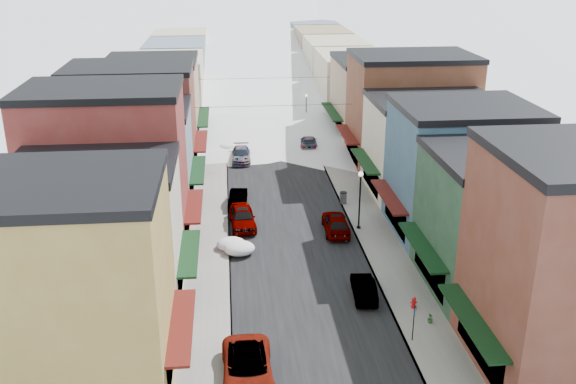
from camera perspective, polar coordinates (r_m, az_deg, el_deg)
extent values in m
cube|color=black|center=(87.84, -2.23, 6.72)|extent=(10.00, 160.00, 0.01)
cube|color=gray|center=(87.71, -6.57, 6.62)|extent=(3.20, 160.00, 0.15)
cube|color=gray|center=(88.44, 2.07, 6.87)|extent=(3.20, 160.00, 0.15)
cube|color=slate|center=(87.69, -5.55, 6.66)|extent=(0.10, 160.00, 0.15)
cube|color=slate|center=(88.25, 1.06, 6.85)|extent=(0.10, 160.00, 0.15)
cube|color=#AA893E|center=(34.21, -19.17, -8.38)|extent=(10.00, 8.50, 11.00)
cube|color=black|center=(31.91, -20.38, 0.69)|extent=(10.20, 8.70, 0.50)
cube|color=#52120E|center=(34.46, -9.45, -11.62)|extent=(1.20, 7.22, 0.15)
cube|color=beige|center=(42.06, -16.53, -3.95)|extent=(10.00, 8.00, 9.00)
cube|color=black|center=(40.36, -17.22, 2.19)|extent=(10.20, 8.20, 0.50)
cube|color=black|center=(41.87, -8.78, -5.36)|extent=(1.20, 6.80, 0.15)
cube|color=maroon|center=(48.91, -15.67, 1.57)|extent=(11.00, 8.00, 12.00)
cube|color=black|center=(47.29, -16.41, 8.73)|extent=(11.20, 8.20, 0.50)
cube|color=#52120E|center=(49.16, -8.35, -1.24)|extent=(1.20, 6.80, 0.15)
cube|color=gray|center=(57.34, -13.67, 2.75)|extent=(10.00, 9.00, 8.50)
cube|color=black|center=(56.14, -14.06, 7.11)|extent=(10.20, 9.20, 0.50)
cube|color=black|center=(57.12, -8.02, 1.97)|extent=(1.20, 7.65, 0.15)
cube|color=maroon|center=(65.76, -13.62, 5.98)|extent=(12.00, 9.00, 10.50)
cube|color=black|center=(64.62, -14.04, 10.69)|extent=(12.20, 9.20, 0.50)
cube|color=#52120E|center=(65.70, -7.75, 4.51)|extent=(1.20, 7.65, 0.15)
cube|color=#A08469|center=(75.39, -11.87, 7.61)|extent=(10.00, 11.00, 9.50)
cube|color=black|center=(74.43, -12.16, 11.35)|extent=(10.20, 11.20, 0.50)
cube|color=black|center=(75.34, -7.53, 6.65)|extent=(1.20, 9.35, 0.15)
cube|color=black|center=(35.75, 16.02, -10.91)|extent=(1.20, 7.65, 0.15)
cube|color=#20432C|center=(44.59, 18.85, -2.77)|extent=(10.00, 9.00, 9.00)
cube|color=black|center=(42.99, 19.58, 3.04)|extent=(10.20, 9.20, 0.50)
cube|color=black|center=(43.16, 11.82, -4.74)|extent=(1.20, 7.65, 0.15)
cube|color=#325973|center=(52.14, 15.03, 1.66)|extent=(10.00, 9.00, 10.00)
cube|color=black|center=(50.71, 15.59, 7.27)|extent=(10.20, 9.20, 0.50)
cube|color=#52120E|center=(51.09, 8.94, -0.40)|extent=(1.20, 7.65, 0.15)
cube|color=#EFE3C1|center=(60.59, 12.55, 3.82)|extent=(11.00, 9.00, 8.50)
cube|color=black|center=(59.46, 12.89, 7.96)|extent=(11.20, 9.20, 0.50)
cube|color=black|center=(59.33, 6.85, 2.75)|extent=(1.20, 7.65, 0.15)
cube|color=brown|center=(68.70, 10.79, 7.04)|extent=(12.00, 9.00, 11.00)
cube|color=black|center=(67.58, 11.13, 11.78)|extent=(12.20, 9.20, 0.50)
cube|color=#52120E|center=(67.76, 5.27, 5.12)|extent=(1.20, 7.65, 0.15)
cube|color=#9C7E66|center=(78.08, 8.03, 8.11)|extent=(10.00, 11.00, 9.00)
cube|color=black|center=(77.17, 8.21, 11.55)|extent=(10.20, 11.20, 0.50)
cube|color=black|center=(77.27, 3.91, 7.14)|extent=(1.20, 9.35, 0.15)
cube|color=gray|center=(89.10, -10.51, 9.23)|extent=(9.00, 13.00, 8.00)
cube|color=gray|center=(90.45, 5.69, 9.65)|extent=(9.00, 13.00, 8.00)
cube|color=gray|center=(102.82, -9.92, 10.80)|extent=(9.00, 13.00, 8.00)
cube|color=gray|center=(103.99, 4.21, 11.17)|extent=(9.00, 13.00, 8.00)
cube|color=gray|center=(116.60, -9.46, 12.01)|extent=(9.00, 13.00, 8.00)
cube|color=gray|center=(117.64, 3.06, 12.33)|extent=(9.00, 13.00, 8.00)
cube|color=gray|center=(130.43, -9.10, 12.96)|extent=(9.00, 13.00, 8.00)
cube|color=gray|center=(131.36, 2.14, 13.25)|extent=(9.00, 13.00, 8.00)
cylinder|color=black|center=(66.98, -1.26, 7.67)|extent=(16.40, 0.04, 0.04)
cylinder|color=black|center=(81.62, -2.08, 10.08)|extent=(16.40, 0.04, 0.04)
imported|color=silver|center=(35.12, -3.62, -15.39)|extent=(2.69, 5.77, 1.60)
imported|color=#ACAEB4|center=(52.77, -4.07, -2.25)|extent=(2.30, 5.06, 1.69)
imported|color=black|center=(56.95, -4.48, -0.64)|extent=(1.86, 4.28, 1.37)
imported|color=#989AA0|center=(69.14, -4.18, 3.33)|extent=(2.09, 4.94, 1.42)
imported|color=black|center=(42.82, 6.76, -8.46)|extent=(1.70, 4.11, 1.32)
imported|color=gray|center=(51.78, 4.29, -2.74)|extent=(2.11, 4.92, 1.66)
imported|color=black|center=(73.52, 1.83, 4.44)|extent=(2.40, 4.98, 1.40)
imported|color=#A7AAB0|center=(89.71, -3.21, 7.49)|extent=(2.10, 4.44, 1.47)
imported|color=#BABBBD|center=(103.27, -1.61, 9.34)|extent=(3.26, 5.99, 1.59)
cylinder|color=red|center=(42.12, 11.09, -10.00)|extent=(0.33, 0.33, 0.10)
cylinder|color=red|center=(42.00, 11.11, -9.72)|extent=(0.23, 0.23, 0.58)
sphere|color=red|center=(41.83, 11.14, -9.33)|extent=(0.25, 0.25, 0.25)
cylinder|color=red|center=(41.95, 11.12, -9.60)|extent=(0.44, 0.10, 0.10)
cylinder|color=black|center=(38.41, 11.09, -11.37)|extent=(0.06, 0.06, 2.30)
cube|color=#194A89|center=(37.98, 11.18, -10.30)|extent=(0.07, 0.31, 0.42)
cylinder|color=#535658|center=(57.33, 4.94, -0.53)|extent=(0.59, 0.59, 1.02)
cylinder|color=black|center=(57.14, 4.95, -0.04)|extent=(0.63, 0.63, 0.07)
cylinder|color=black|center=(52.65, 6.29, -3.14)|extent=(0.34, 0.34, 0.11)
cylinder|color=black|center=(51.79, 6.38, -0.92)|extent=(0.14, 0.14, 4.50)
sphere|color=white|center=(50.95, 6.49, 1.61)|extent=(0.41, 0.41, 0.41)
cylinder|color=black|center=(82.85, 1.61, 5.99)|extent=(0.28, 0.28, 0.09)
cylinder|color=black|center=(82.40, 1.62, 7.21)|extent=(0.11, 0.11, 3.73)
sphere|color=white|center=(81.95, 1.64, 8.57)|extent=(0.34, 0.34, 0.34)
imported|color=#295326|center=(40.68, 12.52, -10.92)|extent=(0.46, 0.46, 0.59)
ellipsoid|color=white|center=(48.28, -4.35, -5.02)|extent=(2.34, 1.98, 0.99)
ellipsoid|color=white|center=(49.47, -4.15, -4.66)|extent=(1.00, 0.90, 0.50)
ellipsoid|color=white|center=(49.06, -5.08, -4.63)|extent=(2.21, 1.87, 0.94)
ellipsoid|color=white|center=(50.24, -4.86, -4.27)|extent=(0.95, 0.85, 0.47)
ellipsoid|color=white|center=(72.53, -5.36, 3.96)|extent=(2.37, 2.00, 1.00)
ellipsoid|color=white|center=(73.75, -5.21, 4.06)|extent=(1.01, 0.91, 0.51)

